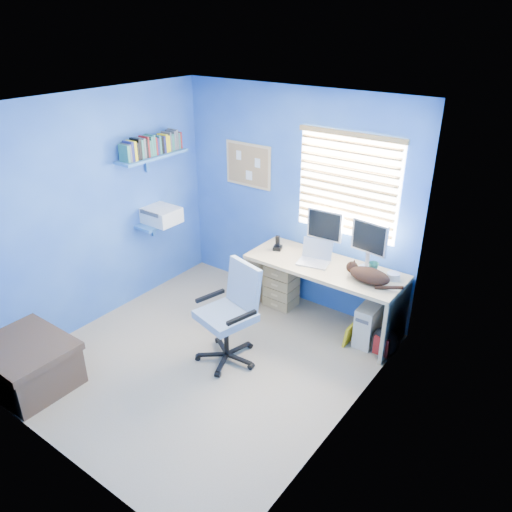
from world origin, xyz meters
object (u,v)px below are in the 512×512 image
Objects in this scene: desk at (323,295)px; cat at (370,276)px; laptop at (314,254)px; office_chair at (230,326)px; tower_pc at (370,322)px.

cat is (0.54, -0.07, 0.45)m from desk.
office_chair is (-0.32, -1.04, -0.47)m from laptop.
office_chair reaches higher than desk.
laptop reaches higher than desk.
office_chair is at bearing -134.28° from tower_pc.
office_chair is at bearing -122.62° from cat.
laptop is at bearing -163.96° from desk.
tower_pc is 0.45× the size of office_chair.
office_chair is (-1.01, -1.10, 0.15)m from tower_pc.
desk is at bearing 67.87° from office_chair.
cat is 0.60m from tower_pc.
cat is at bearing -7.61° from desk.
desk reaches higher than tower_pc.
office_chair reaches higher than cat.
desk is 0.71m from cat.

